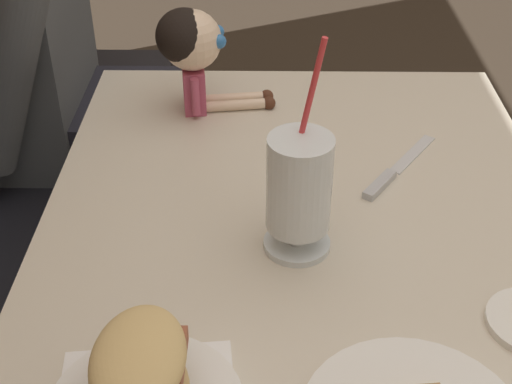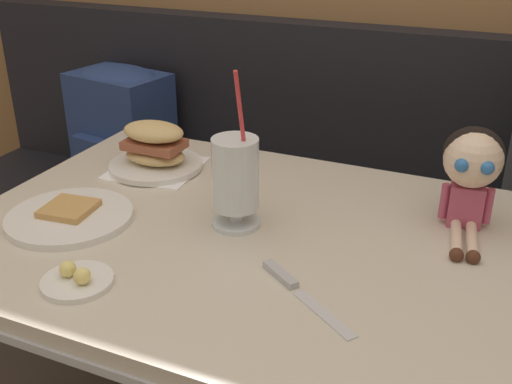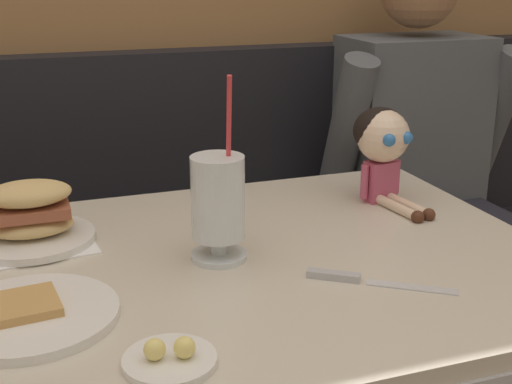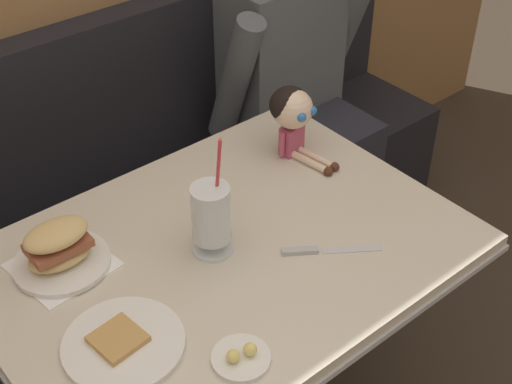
% 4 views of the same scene
% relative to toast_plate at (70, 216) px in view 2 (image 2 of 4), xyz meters
% --- Properties ---
extents(booth_bench, '(2.60, 0.48, 1.00)m').
position_rel_toast_plate_xyz_m(booth_bench, '(0.34, 0.73, -0.42)').
color(booth_bench, black).
rests_on(booth_bench, ground).
extents(diner_table, '(1.11, 0.81, 0.74)m').
position_rel_toast_plate_xyz_m(diner_table, '(0.34, 0.10, -0.21)').
color(diner_table, beige).
rests_on(diner_table, ground).
extents(toast_plate, '(0.25, 0.25, 0.03)m').
position_rel_toast_plate_xyz_m(toast_plate, '(0.00, 0.00, 0.00)').
color(toast_plate, white).
rests_on(toast_plate, diner_table).
extents(milkshake_glass, '(0.10, 0.10, 0.32)m').
position_rel_toast_plate_xyz_m(milkshake_glass, '(0.31, 0.11, 0.09)').
color(milkshake_glass, silver).
rests_on(milkshake_glass, diner_table).
extents(sandwich_plate, '(0.22, 0.22, 0.12)m').
position_rel_toast_plate_xyz_m(sandwich_plate, '(0.02, 0.29, 0.04)').
color(sandwich_plate, white).
rests_on(sandwich_plate, diner_table).
extents(butter_saucer, '(0.12, 0.12, 0.04)m').
position_rel_toast_plate_xyz_m(butter_saucer, '(0.16, -0.18, 0.00)').
color(butter_saucer, white).
rests_on(butter_saucer, diner_table).
extents(butter_knife, '(0.20, 0.15, 0.01)m').
position_rel_toast_plate_xyz_m(butter_knife, '(0.49, -0.04, -0.00)').
color(butter_knife, silver).
rests_on(butter_knife, diner_table).
extents(seated_doll, '(0.13, 0.22, 0.20)m').
position_rel_toast_plate_xyz_m(seated_doll, '(0.72, 0.29, 0.12)').
color(seated_doll, '#B74C6B').
rests_on(seated_doll, diner_table).
extents(backpack, '(0.33, 0.29, 0.41)m').
position_rel_toast_plate_xyz_m(backpack, '(-0.38, 0.70, -0.09)').
color(backpack, navy).
rests_on(backpack, booth_bench).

